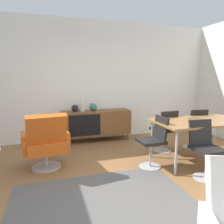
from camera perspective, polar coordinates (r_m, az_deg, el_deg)
name	(u,v)px	position (r m, az deg, el deg)	size (l,w,h in m)	color
ground_plane	(125,190)	(3.02, 3.55, -20.24)	(8.32, 8.32, 0.00)	olive
wall_back	(87,81)	(5.14, -6.72, 8.28)	(6.80, 0.12, 2.80)	white
sideboard	(96,123)	(4.98, -4.36, -2.85)	(1.60, 0.45, 0.72)	brown
vase_cobalt	(75,108)	(4.84, -9.94, 1.01)	(0.16, 0.16, 0.16)	black
vase_sculptural_dark	(93,107)	(4.90, -5.09, 1.33)	(0.17, 0.17, 0.18)	#337266
vase_ceramic_small	(82,107)	(4.86, -7.99, 1.25)	(0.12, 0.12, 0.26)	beige
dining_table	(200,123)	(4.04, 22.49, -2.67)	(1.60, 0.90, 0.74)	olive
wooden_bowl_on_table	(196,120)	(3.84, 21.67, -2.12)	(0.26, 0.26, 0.06)	brown
dining_chair_front_left	(205,147)	(3.47, 23.69, -8.57)	(0.41, 0.44, 0.86)	black
dining_chair_near_window	(154,139)	(3.61, 11.21, -7.26)	(0.43, 0.40, 0.86)	black
dining_chair_back_right	(194,127)	(4.73, 21.25, -3.76)	(0.43, 0.45, 0.86)	black
dining_chair_back_left	(165,129)	(4.34, 14.03, -4.54)	(0.42, 0.45, 0.86)	black
lounge_chair_red	(46,141)	(3.61, -17.39, -7.53)	(0.78, 0.73, 0.95)	#D85919
area_rug	(106,207)	(2.69, -1.73, -24.22)	(2.20, 1.70, 0.01)	#595654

